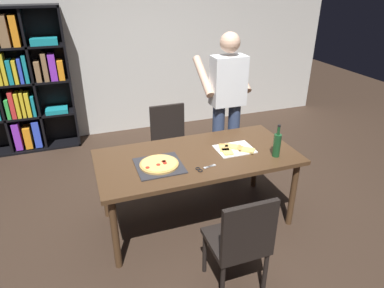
{
  "coord_description": "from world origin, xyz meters",
  "views": [
    {
      "loc": [
        -1.0,
        -2.67,
        2.27
      ],
      "look_at": [
        0.0,
        0.15,
        0.8
      ],
      "focal_mm": 32.06,
      "sensor_mm": 36.0,
      "label": 1
    }
  ],
  "objects_px": {
    "wine_bottle": "(277,145)",
    "kitchen_scissors": "(203,168)",
    "bookshelf": "(17,83)",
    "pepperoni_pizza_on_tray": "(159,165)",
    "person_serving_pizza": "(227,100)",
    "chair_near_camera": "(241,240)",
    "chair_far_side": "(170,138)",
    "dining_table": "(197,162)"
  },
  "relations": [
    {
      "from": "bookshelf",
      "to": "chair_far_side",
      "type": "bearing_deg",
      "value": -39.91
    },
    {
      "from": "kitchen_scissors",
      "to": "pepperoni_pizza_on_tray",
      "type": "bearing_deg",
      "value": 152.98
    },
    {
      "from": "dining_table",
      "to": "chair_far_side",
      "type": "distance_m",
      "value": 0.95
    },
    {
      "from": "pepperoni_pizza_on_tray",
      "to": "person_serving_pizza",
      "type": "bearing_deg",
      "value": 38.18
    },
    {
      "from": "chair_far_side",
      "to": "wine_bottle",
      "type": "height_order",
      "value": "wine_bottle"
    },
    {
      "from": "dining_table",
      "to": "chair_far_side",
      "type": "height_order",
      "value": "chair_far_side"
    },
    {
      "from": "chair_far_side",
      "to": "wine_bottle",
      "type": "xyz_separation_m",
      "value": [
        0.69,
        -1.2,
        0.36
      ]
    },
    {
      "from": "dining_table",
      "to": "wine_bottle",
      "type": "height_order",
      "value": "wine_bottle"
    },
    {
      "from": "wine_bottle",
      "to": "chair_far_side",
      "type": "bearing_deg",
      "value": 119.99
    },
    {
      "from": "dining_table",
      "to": "chair_far_side",
      "type": "bearing_deg",
      "value": 90.0
    },
    {
      "from": "person_serving_pizza",
      "to": "wine_bottle",
      "type": "relative_size",
      "value": 5.54
    },
    {
      "from": "wine_bottle",
      "to": "kitchen_scissors",
      "type": "xyz_separation_m",
      "value": [
        -0.73,
        0.0,
        -0.11
      ]
    },
    {
      "from": "chair_near_camera",
      "to": "chair_far_side",
      "type": "distance_m",
      "value": 1.88
    },
    {
      "from": "chair_far_side",
      "to": "kitchen_scissors",
      "type": "height_order",
      "value": "chair_far_side"
    },
    {
      "from": "dining_table",
      "to": "kitchen_scissors",
      "type": "relative_size",
      "value": 9.51
    },
    {
      "from": "chair_far_side",
      "to": "kitchen_scissors",
      "type": "xyz_separation_m",
      "value": [
        -0.04,
        -1.19,
        0.24
      ]
    },
    {
      "from": "pepperoni_pizza_on_tray",
      "to": "kitchen_scissors",
      "type": "height_order",
      "value": "pepperoni_pizza_on_tray"
    },
    {
      "from": "person_serving_pizza",
      "to": "chair_far_side",
      "type": "bearing_deg",
      "value": 160.55
    },
    {
      "from": "dining_table",
      "to": "chair_near_camera",
      "type": "relative_size",
      "value": 2.09
    },
    {
      "from": "kitchen_scissors",
      "to": "wine_bottle",
      "type": "bearing_deg",
      "value": -0.06
    },
    {
      "from": "chair_far_side",
      "to": "dining_table",
      "type": "bearing_deg",
      "value": -90.0
    },
    {
      "from": "bookshelf",
      "to": "pepperoni_pizza_on_tray",
      "type": "height_order",
      "value": "bookshelf"
    },
    {
      "from": "chair_near_camera",
      "to": "wine_bottle",
      "type": "relative_size",
      "value": 2.85
    },
    {
      "from": "chair_far_side",
      "to": "wine_bottle",
      "type": "relative_size",
      "value": 2.85
    },
    {
      "from": "dining_table",
      "to": "bookshelf",
      "type": "distance_m",
      "value": 2.95
    },
    {
      "from": "chair_near_camera",
      "to": "bookshelf",
      "type": "height_order",
      "value": "bookshelf"
    },
    {
      "from": "person_serving_pizza",
      "to": "kitchen_scissors",
      "type": "height_order",
      "value": "person_serving_pizza"
    },
    {
      "from": "chair_near_camera",
      "to": "person_serving_pizza",
      "type": "relative_size",
      "value": 0.51
    },
    {
      "from": "chair_near_camera",
      "to": "kitchen_scissors",
      "type": "xyz_separation_m",
      "value": [
        -0.04,
        0.68,
        0.24
      ]
    },
    {
      "from": "chair_near_camera",
      "to": "pepperoni_pizza_on_tray",
      "type": "distance_m",
      "value": 0.98
    },
    {
      "from": "person_serving_pizza",
      "to": "pepperoni_pizza_on_tray",
      "type": "bearing_deg",
      "value": -141.82
    },
    {
      "from": "chair_near_camera",
      "to": "bookshelf",
      "type": "relative_size",
      "value": 0.46
    },
    {
      "from": "chair_near_camera",
      "to": "kitchen_scissors",
      "type": "relative_size",
      "value": 4.55
    },
    {
      "from": "chair_near_camera",
      "to": "pepperoni_pizza_on_tray",
      "type": "height_order",
      "value": "chair_near_camera"
    },
    {
      "from": "dining_table",
      "to": "bookshelf",
      "type": "bearing_deg",
      "value": 125.89
    },
    {
      "from": "chair_near_camera",
      "to": "chair_far_side",
      "type": "bearing_deg",
      "value": 90.0
    },
    {
      "from": "pepperoni_pizza_on_tray",
      "to": "chair_far_side",
      "type": "bearing_deg",
      "value": 69.02
    },
    {
      "from": "person_serving_pizza",
      "to": "wine_bottle",
      "type": "distance_m",
      "value": 0.99
    },
    {
      "from": "chair_far_side",
      "to": "bookshelf",
      "type": "xyz_separation_m",
      "value": [
        -1.72,
        1.44,
        0.46
      ]
    },
    {
      "from": "wine_bottle",
      "to": "kitchen_scissors",
      "type": "bearing_deg",
      "value": 179.94
    },
    {
      "from": "person_serving_pizza",
      "to": "wine_bottle",
      "type": "xyz_separation_m",
      "value": [
        0.07,
        -0.97,
        -0.13
      ]
    },
    {
      "from": "person_serving_pizza",
      "to": "bookshelf",
      "type": "bearing_deg",
      "value": 144.7
    }
  ]
}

